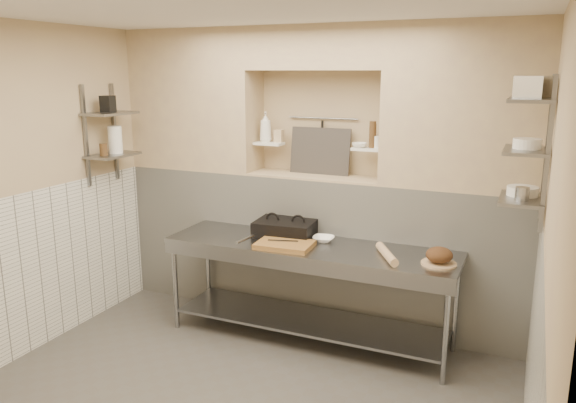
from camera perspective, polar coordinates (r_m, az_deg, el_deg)
The scene contains 46 objects.
wall_left at distance 5.17m, azimuth -26.57°, elevation 0.62°, with size 0.10×3.90×2.80m, color tan.
wall_right at distance 3.36m, azimuth 25.59°, elevation -5.44°, with size 0.10×3.90×2.80m, color tan.
wall_back at distance 5.62m, azimuth 3.79°, elevation 2.90°, with size 4.00×0.10×2.80m, color tan.
backwall_lower at distance 5.56m, azimuth 2.80°, elevation -4.63°, with size 4.00×0.40×1.40m, color silver.
alcove_sill at distance 5.39m, azimuth 2.88°, elevation 2.58°, with size 1.30×0.40×0.02m, color tan.
backwall_pillar_left at distance 5.91m, azimuth -9.33°, elevation 10.10°, with size 1.35×0.40×1.40m, color tan.
backwall_pillar_right at distance 4.99m, azimuth 17.52°, elevation 9.14°, with size 1.35×0.40×1.40m, color tan.
backwall_header at distance 5.30m, azimuth 3.03°, elevation 15.33°, with size 1.30×0.40×0.40m, color tan.
wainscot_left at distance 5.30m, azimuth -25.38°, elevation -6.84°, with size 0.02×3.90×1.40m, color silver.
wainscot_right at distance 3.62m, azimuth 23.48°, elevation -15.93°, with size 0.02×3.90×1.40m, color silver.
alcove_shelf_left at distance 5.54m, azimuth -1.95°, elevation 5.91°, with size 0.28×0.16×0.03m, color white.
alcove_shelf_right at distance 5.19m, azimuth 8.10°, elevation 5.30°, with size 0.28×0.16×0.03m, color white.
utensil_rail at distance 5.47m, azimuth 3.59°, elevation 8.44°, with size 0.02×0.02×0.70m, color gray.
hanging_steel at distance 5.47m, azimuth 3.49°, elevation 6.65°, with size 0.02×0.02×0.30m, color black.
splash_panel at distance 5.44m, azimuth 3.28°, elevation 5.13°, with size 0.60×0.02×0.45m, color #383330.
shelf_rail_left_a at distance 5.92m, azimuth -17.21°, elevation 6.78°, with size 0.03×0.03×0.95m, color slate.
shelf_rail_left_b at distance 5.62m, azimuth -19.87°, elevation 6.28°, with size 0.03×0.03×0.95m, color slate.
wall_shelf_left_lower at distance 5.70m, azimuth -17.35°, elevation 4.52°, with size 0.30×0.50×0.03m, color slate.
wall_shelf_left_upper at distance 5.66m, azimuth -17.63°, elevation 8.52°, with size 0.30×0.50×0.03m, color slate.
shelf_rail_right_a at distance 4.49m, azimuth 24.84°, elevation 4.94°, with size 0.03×0.03×1.05m, color slate.
shelf_rail_right_b at distance 4.09m, azimuth 24.90°, elevation 4.25°, with size 0.03×0.03×1.05m, color slate.
wall_shelf_right_lower at distance 4.34m, azimuth 22.65°, elevation 0.22°, with size 0.30×0.50×0.03m, color slate.
wall_shelf_right_mid at distance 4.29m, azimuth 23.06°, elevation 4.78°, with size 0.30×0.50×0.03m, color slate.
wall_shelf_right_upper at distance 4.26m, azimuth 23.49°, elevation 9.44°, with size 0.30×0.50×0.03m, color slate.
prep_table at distance 5.03m, azimuth 2.13°, elevation -7.29°, with size 2.60×0.70×0.90m.
panini_press at distance 5.20m, azimuth -0.28°, elevation -2.75°, with size 0.56×0.43×0.15m.
cutting_board at distance 4.89m, azimuth -0.34°, elevation -4.41°, with size 0.48×0.34×0.04m, color brown.
knife_blade at distance 4.91m, azimuth -0.51°, elevation -4.01°, with size 0.26×0.03×0.01m, color gray.
tongs at distance 4.95m, azimuth -4.29°, elevation -3.80°, with size 0.03×0.03×0.29m, color gray.
mixing_bowl at distance 5.05m, azimuth 3.63°, elevation -3.83°, with size 0.19×0.19×0.05m, color white.
rolling_pin at distance 4.67m, azimuth 10.00°, elevation -5.28°, with size 0.07×0.07×0.46m, color tan.
bread_board at distance 4.62m, azimuth 15.06°, elevation -6.10°, with size 0.28×0.28×0.02m, color tan.
bread_loaf at distance 4.60m, azimuth 15.12°, elevation -5.27°, with size 0.21×0.21×0.13m, color #4C2D19.
bottle_soap at distance 5.53m, azimuth -2.29°, elevation 7.57°, with size 0.11×0.11×0.30m, color white.
jar_alcove at distance 5.53m, azimuth -0.91°, elevation 6.68°, with size 0.08×0.08×0.12m, color tan.
bowl_alcove at distance 5.19m, azimuth 7.26°, elevation 5.71°, with size 0.14×0.14×0.04m, color white.
condiment_a at distance 5.18m, azimuth 8.62°, elevation 6.63°, with size 0.06×0.06×0.22m, color #462F19.
condiment_b at distance 5.16m, azimuth 8.58°, elevation 6.74°, with size 0.06×0.06×0.24m, color #462F19.
condiment_c at distance 5.17m, azimuth 8.99°, elevation 5.99°, with size 0.06×0.06×0.11m, color white.
jug_left at distance 5.72m, azimuth -17.15°, elevation 6.02°, with size 0.13×0.13×0.26m, color white.
jar_left at distance 5.60m, azimuth -18.22°, elevation 5.04°, with size 0.08×0.08×0.11m, color #462F19.
box_left_upper at distance 5.64m, azimuth -17.84°, elevation 9.42°, with size 0.11×0.11×0.16m, color black.
bowl_right at distance 4.41m, azimuth 22.73°, elevation 0.98°, with size 0.22×0.22×0.07m, color white.
canister_right at distance 4.23m, azimuth 22.69°, elevation 0.73°, with size 0.09×0.09×0.09m, color gray.
bowl_right_mid at distance 4.29m, azimuth 23.12°, elevation 5.43°, with size 0.19×0.19×0.07m, color white.
basket_right at distance 4.26m, azimuth 23.60°, elevation 10.61°, with size 0.19×0.24×0.15m, color gray.
Camera 1 is at (1.88, -3.20, 2.39)m, focal length 35.00 mm.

